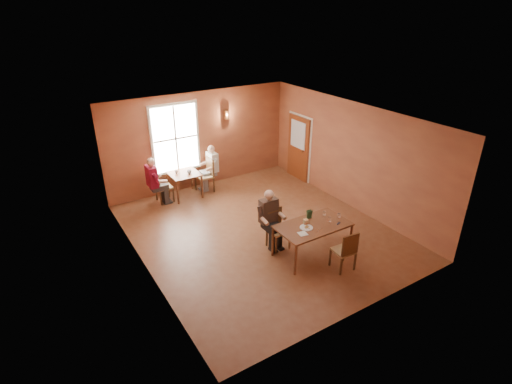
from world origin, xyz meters
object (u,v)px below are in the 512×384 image
chair_diner_main (278,230)px  diner_white (205,171)px  main_table (312,240)px  chair_diner_maroon (164,186)px  chair_diner_white (204,176)px  diner_maroon (162,180)px  second_table (185,185)px  diner_main (279,223)px  chair_empty (343,250)px

chair_diner_main → diner_white: diner_white is taller
main_table → chair_diner_maroon: size_ratio=1.75×
chair_diner_main → chair_diner_white: 3.82m
diner_maroon → second_table: bearing=90.0°
diner_main → main_table: bearing=128.9°
chair_empty → diner_maroon: diner_maroon is taller
chair_diner_white → diner_main: bearing=-178.1°
diner_main → chair_empty: 1.60m
chair_empty → second_table: size_ratio=1.12×
chair_empty → diner_white: bearing=103.6°
chair_diner_main → diner_maroon: bearing=-69.1°
second_table → chair_diner_main: bearing=-78.4°
chair_diner_white → chair_empty: bearing=-170.6°
diner_maroon → chair_diner_white: bearing=90.0°
diner_main → chair_empty: size_ratio=1.45×
diner_maroon → diner_main: bearing=20.8°
second_table → chair_diner_white: chair_diner_white is taller
chair_diner_maroon → second_table: bearing=90.0°
chair_diner_maroon → diner_maroon: diner_maroon is taller
chair_diner_main → diner_main: size_ratio=0.70×
chair_diner_main → second_table: bearing=-78.4°
second_table → chair_diner_white: 0.67m
main_table → diner_main: 0.85m
chair_diner_white → chair_diner_maroon: chair_diner_white is taller
diner_main → chair_diner_main: bearing=-90.0°
chair_diner_maroon → diner_maroon: 0.23m
main_table → diner_white: bearing=97.7°
chair_empty → second_table: 5.47m
main_table → chair_diner_white: chair_diner_white is taller
chair_diner_white → chair_diner_maroon: 1.30m
chair_diner_main → diner_white: 3.82m
diner_main → chair_empty: diner_main is taller
main_table → chair_diner_main: 0.83m
diner_main → chair_empty: bearing=117.5°
chair_diner_white → diner_maroon: size_ratio=0.75×
chair_empty → diner_maroon: bearing=117.2°
chair_diner_white → diner_white: (0.03, 0.00, 0.15)m
chair_diner_main → diner_maroon: diner_maroon is taller
chair_diner_white → diner_white: bearing=-90.0°
main_table → second_table: (-1.28, 4.47, -0.02)m
main_table → diner_maroon: size_ratio=1.19×
main_table → diner_white: 4.52m
diner_white → chair_diner_maroon: 1.35m
diner_white → second_table: bearing=90.0°
chair_empty → chair_diner_white: size_ratio=0.90×
main_table → chair_diner_maroon: chair_diner_maroon is taller
chair_diner_main → diner_maroon: size_ratio=0.69×
second_table → diner_white: bearing=0.0°
chair_diner_white → chair_diner_maroon: bearing=90.0°
main_table → chair_diner_main: bearing=127.6°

